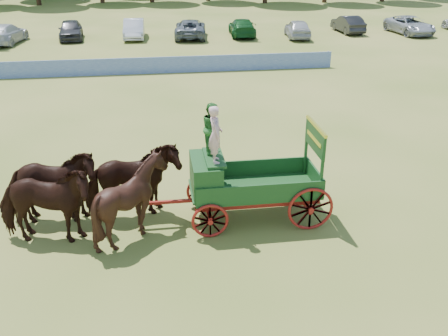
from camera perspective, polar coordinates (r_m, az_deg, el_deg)
ground at (r=16.26m, az=-7.47°, el=-4.87°), size 160.00×160.00×0.00m
horse_lead_left at (r=14.83m, az=-19.81°, el=-4.04°), size 3.04×1.74×2.43m
horse_lead_right at (r=15.78m, az=-19.14°, el=-2.12°), size 2.95×1.47×2.43m
horse_wheel_left at (r=14.49m, az=-10.51°, el=-3.55°), size 2.21×1.96×2.43m
horse_wheel_right at (r=15.47m, az=-10.41°, el=-1.63°), size 3.08×1.87×2.43m
farm_dray at (r=14.94m, az=0.79°, el=-0.32°), size 6.00×2.00×3.81m
sponsor_banner at (r=33.03m, az=-10.10°, el=11.41°), size 26.00×0.08×1.05m
parked_cars at (r=44.66m, az=-5.75°, el=15.44°), size 57.00×6.96×1.62m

